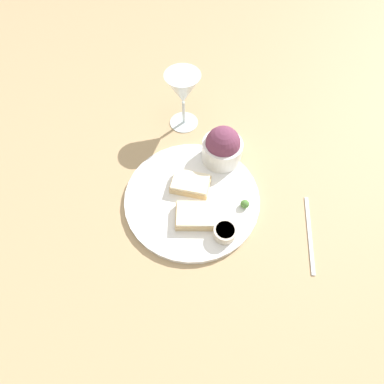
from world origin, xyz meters
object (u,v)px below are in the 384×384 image
sauce_ramekin (225,232)px  wine_glass (183,91)px  fork (310,233)px  salad_bowl (222,147)px  cheese_toast_far (191,184)px  cheese_toast_near (196,216)px

sauce_ramekin → wine_glass: 0.37m
fork → sauce_ramekin: bearing=163.2°
salad_bowl → fork: size_ratio=0.57×
sauce_ramekin → fork: 0.19m
cheese_toast_far → wine_glass: bearing=75.8°
sauce_ramekin → cheese_toast_far: 0.14m
fork → cheese_toast_far: bearing=137.3°
wine_glass → cheese_toast_near: bearing=-103.0°
sauce_ramekin → cheese_toast_far: size_ratio=0.46×
cheese_toast_near → wine_glass: 0.32m
cheese_toast_far → sauce_ramekin: bearing=-78.4°
cheese_toast_near → cheese_toast_far: 0.08m
cheese_toast_near → fork: size_ratio=0.63×
wine_glass → cheese_toast_far: bearing=-104.2°
wine_glass → sauce_ramekin: bearing=-94.1°
salad_bowl → wine_glass: size_ratio=0.63×
cheese_toast_far → fork: cheese_toast_far is taller
salad_bowl → cheese_toast_near: size_ratio=0.91×
salad_bowl → cheese_toast_near: (-0.12, -0.14, -0.03)m
cheese_toast_near → wine_glass: (0.07, 0.30, 0.08)m
cheese_toast_near → cheese_toast_far: same height
salad_bowl → cheese_toast_near: bearing=-129.7°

